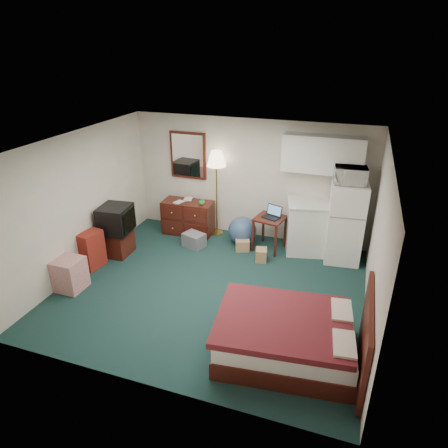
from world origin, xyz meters
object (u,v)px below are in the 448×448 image
at_px(floor_lamp, 217,194).
at_px(dresser, 188,217).
at_px(suitcase, 92,250).
at_px(kitchen_counter, 311,227).
at_px(fridge, 345,223).
at_px(bed, 285,337).
at_px(desk, 269,233).
at_px(tv_stand, 117,242).

bearing_deg(floor_lamp, dresser, -163.47).
xyz_separation_m(dresser, floor_lamp, (0.60, 0.18, 0.55)).
height_order(floor_lamp, suitcase, floor_lamp).
relative_size(dresser, kitchen_counter, 1.06).
bearing_deg(dresser, kitchen_counter, -1.00).
bearing_deg(fridge, bed, -106.03).
distance_m(kitchen_counter, fridge, 0.71).
bearing_deg(floor_lamp, desk, -15.09).
height_order(kitchen_counter, tv_stand, kitchen_counter).
bearing_deg(desk, bed, -61.60).
bearing_deg(desk, fridge, 12.60).
relative_size(bed, tv_stand, 3.26).
bearing_deg(bed, fridge, 73.17).
bearing_deg(dresser, fridge, -3.96).
relative_size(bed, suitcase, 2.49).
distance_m(kitchen_counter, suitcase, 4.22).
distance_m(kitchen_counter, tv_stand, 3.84).
bearing_deg(fridge, dresser, 172.29).
height_order(floor_lamp, tv_stand, floor_lamp).
bearing_deg(kitchen_counter, bed, -101.11).
height_order(kitchen_counter, bed, kitchen_counter).
bearing_deg(bed, suitcase, 157.42).
bearing_deg(floor_lamp, bed, -56.42).
relative_size(kitchen_counter, fridge, 0.66).
bearing_deg(suitcase, tv_stand, 85.28).
bearing_deg(suitcase, dresser, 69.54).
distance_m(dresser, fridge, 3.30).
bearing_deg(bed, kitchen_counter, 85.46).
xyz_separation_m(kitchen_counter, fridge, (0.63, -0.16, 0.27)).
distance_m(fridge, bed, 3.00).
height_order(dresser, bed, dresser).
height_order(desk, suitcase, suitcase).
distance_m(dresser, floor_lamp, 0.84).
xyz_separation_m(floor_lamp, fridge, (2.66, -0.30, -0.14)).
bearing_deg(dresser, bed, -49.78).
xyz_separation_m(fridge, suitcase, (-4.37, -1.80, -0.42)).
bearing_deg(fridge, tv_stand, -169.72).
bearing_deg(bed, desk, 100.80).
bearing_deg(floor_lamp, tv_stand, -136.03).
xyz_separation_m(floor_lamp, desk, (1.24, -0.33, -0.57)).
distance_m(floor_lamp, desk, 1.41).
bearing_deg(kitchen_counter, fridge, -27.07).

